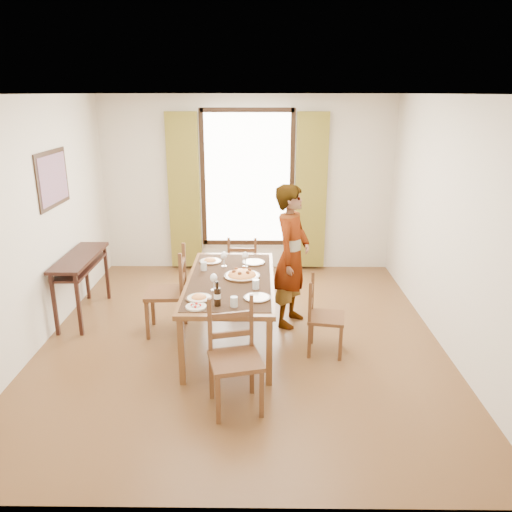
{
  "coord_description": "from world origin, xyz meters",
  "views": [
    {
      "loc": [
        0.22,
        -5.21,
        2.72
      ],
      "look_at": [
        0.16,
        0.01,
        1.0
      ],
      "focal_mm": 35.0,
      "sensor_mm": 36.0,
      "label": 1
    }
  ],
  "objects_px": {
    "console_table": "(80,265)",
    "dining_table": "(230,284)",
    "pasta_platter": "(242,273)",
    "man": "(292,256)"
  },
  "relations": [
    {
      "from": "console_table",
      "to": "dining_table",
      "type": "relative_size",
      "value": 0.63
    },
    {
      "from": "console_table",
      "to": "pasta_platter",
      "type": "bearing_deg",
      "value": -16.59
    },
    {
      "from": "console_table",
      "to": "pasta_platter",
      "type": "xyz_separation_m",
      "value": [
        2.03,
        -0.61,
        0.12
      ]
    },
    {
      "from": "console_table",
      "to": "dining_table",
      "type": "bearing_deg",
      "value": -19.29
    },
    {
      "from": "man",
      "to": "pasta_platter",
      "type": "xyz_separation_m",
      "value": [
        -0.58,
        -0.43,
        -0.06
      ]
    },
    {
      "from": "console_table",
      "to": "pasta_platter",
      "type": "distance_m",
      "value": 2.12
    },
    {
      "from": "man",
      "to": "dining_table",
      "type": "bearing_deg",
      "value": 147.58
    },
    {
      "from": "man",
      "to": "pasta_platter",
      "type": "height_order",
      "value": "man"
    },
    {
      "from": "dining_table",
      "to": "pasta_platter",
      "type": "distance_m",
      "value": 0.18
    },
    {
      "from": "console_table",
      "to": "pasta_platter",
      "type": "height_order",
      "value": "pasta_platter"
    }
  ]
}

